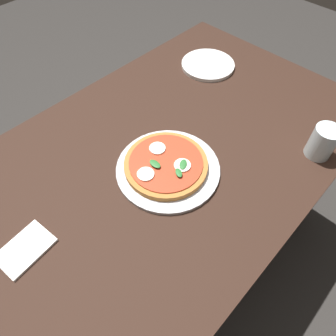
# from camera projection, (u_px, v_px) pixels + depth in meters

# --- Properties ---
(ground_plane) EXTENTS (6.00, 6.00, 0.00)m
(ground_plane) POSITION_uv_depth(u_px,v_px,m) (156.00, 258.00, 1.51)
(ground_plane) COLOR #2D2B28
(dining_table) EXTENTS (1.53, 0.86, 0.74)m
(dining_table) POSITION_uv_depth(u_px,v_px,m) (149.00, 183.00, 1.00)
(dining_table) COLOR black
(dining_table) RESTS_ON ground_plane
(serving_tray) EXTENTS (0.30, 0.30, 0.01)m
(serving_tray) POSITION_uv_depth(u_px,v_px,m) (168.00, 169.00, 0.90)
(serving_tray) COLOR silver
(serving_tray) RESTS_ON dining_table
(pizza) EXTENTS (0.24, 0.24, 0.03)m
(pizza) POSITION_uv_depth(u_px,v_px,m) (166.00, 164.00, 0.89)
(pizza) COLOR #B27033
(pizza) RESTS_ON serving_tray
(plate_white) EXTENTS (0.21, 0.21, 0.01)m
(plate_white) POSITION_uv_depth(u_px,v_px,m) (208.00, 65.00, 1.22)
(plate_white) COLOR white
(plate_white) RESTS_ON dining_table
(napkin) EXTENTS (0.14, 0.10, 0.01)m
(napkin) POSITION_uv_depth(u_px,v_px,m) (25.00, 249.00, 0.75)
(napkin) COLOR white
(napkin) RESTS_ON dining_table
(glass_cup) EXTENTS (0.08, 0.08, 0.10)m
(glass_cup) POSITION_uv_depth(u_px,v_px,m) (323.00, 142.00, 0.90)
(glass_cup) COLOR silver
(glass_cup) RESTS_ON dining_table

